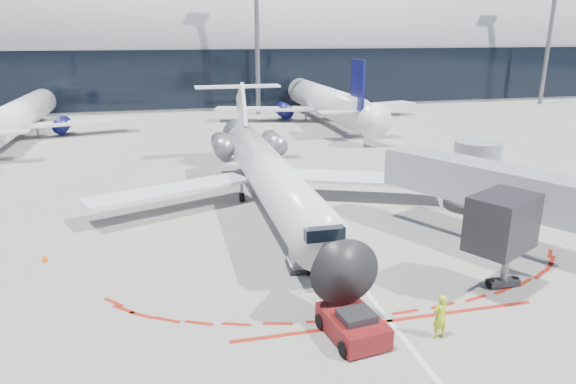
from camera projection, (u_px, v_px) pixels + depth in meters
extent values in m
plane|color=slate|center=(315.00, 227.00, 32.97)|extent=(260.00, 260.00, 0.00)
cube|color=silver|center=(307.00, 217.00, 34.82)|extent=(0.25, 40.00, 0.01)
cube|color=maroon|center=(390.00, 321.00, 22.29)|extent=(14.00, 0.25, 0.01)
cube|color=#949699|center=(214.00, 73.00, 91.84)|extent=(150.00, 24.00, 10.00)
cylinder|color=#949699|center=(212.00, 44.00, 90.35)|extent=(150.00, 24.00, 24.00)
cube|color=black|center=(221.00, 79.00, 80.65)|extent=(150.00, 0.20, 9.00)
cube|color=#9A9CA2|center=(487.00, 184.00, 29.71)|extent=(8.22, 12.61, 2.30)
cube|color=black|center=(502.00, 222.00, 23.71)|extent=(3.86, 3.44, 2.60)
cylinder|color=slate|center=(505.00, 264.00, 24.97)|extent=(0.36, 0.36, 2.40)
cube|color=black|center=(503.00, 282.00, 25.26)|extent=(1.60, 0.60, 0.30)
cylinder|color=#9A9CA2|center=(475.00, 175.00, 36.08)|extent=(3.20, 3.20, 4.80)
cylinder|color=black|center=(472.00, 204.00, 36.72)|extent=(4.00, 4.00, 0.50)
cylinder|color=slate|center=(257.00, 29.00, 74.93)|extent=(0.70, 0.70, 25.00)
cylinder|color=slate|center=(550.00, 29.00, 86.02)|extent=(0.70, 0.70, 25.00)
cylinder|color=silver|center=(271.00, 176.00, 35.08)|extent=(2.96, 24.08, 2.96)
cone|color=black|center=(333.00, 257.00, 22.47)|extent=(2.96, 3.06, 2.96)
cone|color=silver|center=(241.00, 137.00, 48.09)|extent=(2.96, 3.94, 2.96)
cube|color=black|center=(322.00, 230.00, 23.92)|extent=(1.86, 1.53, 0.60)
cube|color=silver|center=(170.00, 190.00, 35.39)|extent=(11.73, 6.95, 0.34)
cube|color=silver|center=(355.00, 178.00, 38.40)|extent=(11.73, 6.95, 0.34)
cube|color=silver|center=(242.00, 111.00, 46.29)|extent=(0.27, 5.14, 5.23)
cube|color=silver|center=(238.00, 86.00, 47.84)|extent=(7.88, 1.75, 0.18)
cylinder|color=slate|center=(222.00, 145.00, 43.44)|extent=(1.64, 3.72, 1.64)
cylinder|color=slate|center=(274.00, 143.00, 44.44)|extent=(1.64, 3.72, 1.64)
cylinder|color=black|center=(310.00, 270.00, 26.40)|extent=(0.24, 0.61, 0.61)
cylinder|color=black|center=(242.00, 197.00, 37.91)|extent=(0.33, 0.70, 0.70)
cylinder|color=black|center=(285.00, 194.00, 38.64)|extent=(0.33, 0.70, 0.70)
cylinder|color=slate|center=(311.00, 265.00, 26.31)|extent=(0.20, 0.20, 1.20)
cube|color=#580D0C|center=(353.00, 325.00, 20.97)|extent=(2.37, 3.36, 0.88)
cube|color=black|center=(357.00, 316.00, 20.54)|extent=(1.52, 1.35, 0.34)
cylinder|color=slate|center=(329.00, 305.00, 22.94)|extent=(0.45, 2.53, 0.10)
cylinder|color=black|center=(344.00, 349.00, 19.76)|extent=(0.36, 0.66, 0.62)
cylinder|color=black|center=(386.00, 339.00, 20.41)|extent=(0.36, 0.66, 0.62)
cylinder|color=black|center=(321.00, 321.00, 21.67)|extent=(0.36, 0.66, 0.62)
cylinder|color=black|center=(359.00, 313.00, 22.32)|extent=(0.36, 0.66, 0.62)
imported|color=#AED616|center=(440.00, 316.00, 20.81)|extent=(0.79, 0.60, 1.94)
cube|color=black|center=(304.00, 266.00, 27.18)|extent=(1.93, 1.68, 0.20)
cube|color=silver|center=(304.00, 251.00, 26.93)|extent=(1.55, 1.47, 1.47)
cylinder|color=black|center=(293.00, 273.00, 26.52)|extent=(0.10, 0.19, 0.18)
cylinder|color=black|center=(320.00, 271.00, 26.75)|extent=(0.10, 0.19, 0.18)
cylinder|color=black|center=(289.00, 263.00, 27.64)|extent=(0.10, 0.19, 0.18)
cylinder|color=black|center=(315.00, 261.00, 27.88)|extent=(0.10, 0.19, 0.18)
cone|color=#FF4C05|center=(45.00, 258.00, 28.00)|extent=(0.32, 0.32, 0.45)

